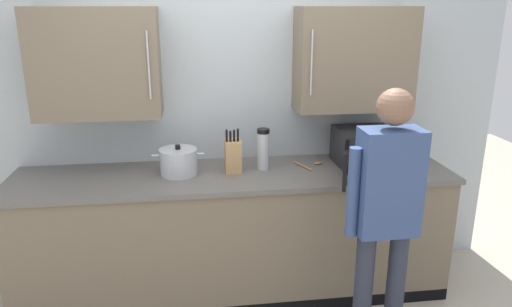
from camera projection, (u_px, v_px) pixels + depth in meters
back_wall_tiled at (228, 84)px, 3.49m from camera, size 4.21×0.44×2.88m
counter_unit at (235, 234)px, 3.46m from camera, size 3.05×0.71×0.93m
microwave_oven at (367, 148)px, 3.45m from camera, size 0.62×0.73×0.26m
knife_block at (232, 156)px, 3.33m from camera, size 0.11×0.15×0.31m
thermos_flask at (263, 149)px, 3.36m from camera, size 0.09×0.09×0.29m
stock_pot at (178, 162)px, 3.27m from camera, size 0.35×0.26×0.21m
wooden_spoon at (311, 164)px, 3.48m from camera, size 0.21×0.20×0.02m
person_figure at (386, 205)px, 2.69m from camera, size 0.47×0.60×1.63m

